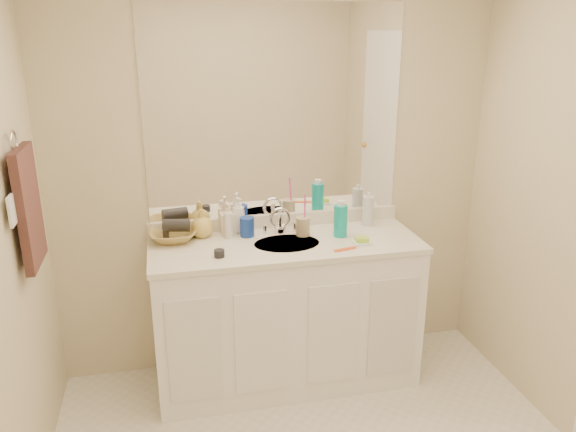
# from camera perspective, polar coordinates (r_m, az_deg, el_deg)

# --- Properties ---
(wall_back) EXTENTS (2.60, 0.02, 2.40)m
(wall_back) POSITION_cam_1_polar(r_m,az_deg,el_deg) (3.31, -1.26, 4.21)
(wall_back) COLOR beige
(wall_back) RESTS_ON floor
(vanity_cabinet) EXTENTS (1.50, 0.55, 0.85)m
(vanity_cabinet) POSITION_cam_1_polar(r_m,az_deg,el_deg) (3.35, -0.19, -9.93)
(vanity_cabinet) COLOR white
(vanity_cabinet) RESTS_ON floor
(countertop) EXTENTS (1.52, 0.57, 0.03)m
(countertop) POSITION_cam_1_polar(r_m,az_deg,el_deg) (3.16, -0.20, -2.90)
(countertop) COLOR white
(countertop) RESTS_ON vanity_cabinet
(backsplash) EXTENTS (1.52, 0.03, 0.08)m
(backsplash) POSITION_cam_1_polar(r_m,az_deg,el_deg) (3.38, -1.17, -0.46)
(backsplash) COLOR silver
(backsplash) RESTS_ON countertop
(sink_basin) EXTENTS (0.37, 0.37, 0.02)m
(sink_basin) POSITION_cam_1_polar(r_m,az_deg,el_deg) (3.14, -0.12, -2.98)
(sink_basin) COLOR beige
(sink_basin) RESTS_ON countertop
(faucet) EXTENTS (0.02, 0.02, 0.11)m
(faucet) POSITION_cam_1_polar(r_m,az_deg,el_deg) (3.28, -0.82, -0.76)
(faucet) COLOR silver
(faucet) RESTS_ON countertop
(mirror) EXTENTS (1.48, 0.01, 1.20)m
(mirror) POSITION_cam_1_polar(r_m,az_deg,el_deg) (3.24, -1.28, 10.37)
(mirror) COLOR white
(mirror) RESTS_ON wall_back
(blue_mug) EXTENTS (0.11, 0.11, 0.11)m
(blue_mug) POSITION_cam_1_polar(r_m,az_deg,el_deg) (3.23, -4.18, -1.10)
(blue_mug) COLOR navy
(blue_mug) RESTS_ON countertop
(tan_cup) EXTENTS (0.09, 0.09, 0.11)m
(tan_cup) POSITION_cam_1_polar(r_m,az_deg,el_deg) (3.24, 1.53, -1.06)
(tan_cup) COLOR tan
(tan_cup) RESTS_ON countertop
(toothbrush) EXTENTS (0.02, 0.04, 0.20)m
(toothbrush) POSITION_cam_1_polar(r_m,az_deg,el_deg) (3.21, 1.72, 0.57)
(toothbrush) COLOR #EA3DAC
(toothbrush) RESTS_ON tan_cup
(mouthwash_bottle) EXTENTS (0.09, 0.09, 0.19)m
(mouthwash_bottle) POSITION_cam_1_polar(r_m,az_deg,el_deg) (3.22, 5.35, -0.49)
(mouthwash_bottle) COLOR #0EACAA
(mouthwash_bottle) RESTS_ON countertop
(clear_pump_bottle) EXTENTS (0.07, 0.07, 0.18)m
(clear_pump_bottle) POSITION_cam_1_polar(r_m,az_deg,el_deg) (3.43, 8.11, 0.51)
(clear_pump_bottle) COLOR silver
(clear_pump_bottle) RESTS_ON countertop
(soap_dish) EXTENTS (0.10, 0.09, 0.01)m
(soap_dish) POSITION_cam_1_polar(r_m,az_deg,el_deg) (3.15, 7.50, -2.70)
(soap_dish) COLOR white
(soap_dish) RESTS_ON countertop
(green_soap) EXTENTS (0.07, 0.06, 0.03)m
(green_soap) POSITION_cam_1_polar(r_m,az_deg,el_deg) (3.15, 7.52, -2.39)
(green_soap) COLOR #A8E036
(green_soap) RESTS_ON soap_dish
(orange_comb) EXTENTS (0.13, 0.06, 0.01)m
(orange_comb) POSITION_cam_1_polar(r_m,az_deg,el_deg) (3.06, 5.81, -3.37)
(orange_comb) COLOR #EB5018
(orange_comb) RESTS_ON countertop
(dark_jar) EXTENTS (0.07, 0.07, 0.04)m
(dark_jar) POSITION_cam_1_polar(r_m,az_deg,el_deg) (2.97, -6.99, -3.79)
(dark_jar) COLOR black
(dark_jar) RESTS_ON countertop
(extra_white_bottle) EXTENTS (0.05, 0.05, 0.15)m
(extra_white_bottle) POSITION_cam_1_polar(r_m,az_deg,el_deg) (3.21, -6.06, -0.96)
(extra_white_bottle) COLOR silver
(extra_white_bottle) RESTS_ON countertop
(soap_bottle_white) EXTENTS (0.11, 0.11, 0.21)m
(soap_bottle_white) POSITION_cam_1_polar(r_m,az_deg,el_deg) (3.28, -5.07, 0.12)
(soap_bottle_white) COLOR white
(soap_bottle_white) RESTS_ON countertop
(soap_bottle_cream) EXTENTS (0.09, 0.09, 0.19)m
(soap_bottle_cream) POSITION_cam_1_polar(r_m,az_deg,el_deg) (3.27, -6.16, -0.21)
(soap_bottle_cream) COLOR beige
(soap_bottle_cream) RESTS_ON countertop
(soap_bottle_yellow) EXTENTS (0.15, 0.15, 0.16)m
(soap_bottle_yellow) POSITION_cam_1_polar(r_m,az_deg,el_deg) (3.24, -8.76, -0.72)
(soap_bottle_yellow) COLOR gold
(soap_bottle_yellow) RESTS_ON countertop
(wicker_basket) EXTENTS (0.28, 0.28, 0.06)m
(wicker_basket) POSITION_cam_1_polar(r_m,az_deg,el_deg) (3.23, -11.58, -1.93)
(wicker_basket) COLOR olive
(wicker_basket) RESTS_ON countertop
(hair_dryer) EXTENTS (0.16, 0.10, 0.07)m
(hair_dryer) POSITION_cam_1_polar(r_m,az_deg,el_deg) (3.21, -11.29, -0.94)
(hair_dryer) COLOR black
(hair_dryer) RESTS_ON wicker_basket
(towel_ring) EXTENTS (0.01, 0.11, 0.11)m
(towel_ring) POSITION_cam_1_polar(r_m,az_deg,el_deg) (2.73, -26.09, 6.75)
(towel_ring) COLOR silver
(towel_ring) RESTS_ON wall_left
(hand_towel) EXTENTS (0.04, 0.32, 0.55)m
(hand_towel) POSITION_cam_1_polar(r_m,az_deg,el_deg) (2.80, -24.83, 0.79)
(hand_towel) COLOR black
(hand_towel) RESTS_ON towel_ring
(switch_plate) EXTENTS (0.01, 0.08, 0.13)m
(switch_plate) POSITION_cam_1_polar(r_m,az_deg,el_deg) (2.60, -26.27, 0.49)
(switch_plate) COLOR white
(switch_plate) RESTS_ON wall_left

